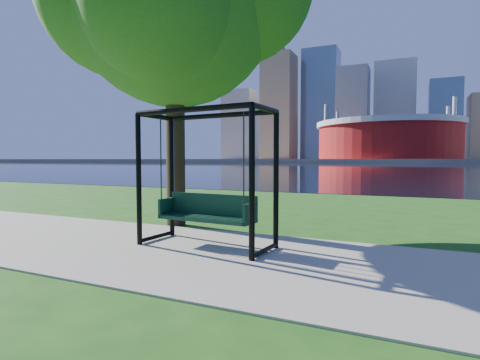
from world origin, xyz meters
The scene contains 7 objects.
ground centered at (0.00, 0.00, 0.00)m, with size 900.00×900.00×0.00m, color #1E5114.
path centered at (0.00, -0.50, 0.01)m, with size 120.00×4.00×0.03m, color #9E937F.
river centered at (0.00, 102.00, 0.01)m, with size 900.00×180.00×0.02m, color black.
far_bank centered at (0.00, 306.00, 1.00)m, with size 900.00×228.00×2.00m, color #937F60.
stadium centered at (-10.00, 235.00, 14.23)m, with size 83.00×83.00×32.00m.
skyline centered at (-4.27, 319.39, 35.89)m, with size 392.00×66.00×96.50m.
swing centered at (-0.60, 0.04, 1.25)m, with size 2.60×1.26×2.59m.
Camera 1 is at (2.89, -6.11, 1.67)m, focal length 28.00 mm.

